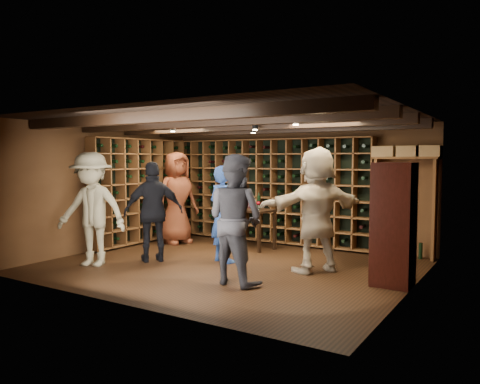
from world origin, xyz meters
The scene contains 13 objects.
ground centered at (0.00, 0.00, 0.00)m, with size 6.00×6.00×0.00m, color black.
room_shell centered at (0.00, 0.05, 2.42)m, with size 6.00×6.00×6.00m.
wine_rack_back centered at (-0.52, 2.33, 1.15)m, with size 4.65×0.30×2.20m.
wine_rack_left centered at (-2.83, 0.82, 1.15)m, with size 0.30×2.65×2.20m.
crate_shelf centered at (2.41, 2.32, 1.57)m, with size 1.20×0.32×2.07m.
display_cabinet centered at (2.71, 0.20, 0.86)m, with size 0.55×0.50×1.75m.
man_blue_shirt centered at (-0.23, 0.20, 0.86)m, with size 0.63×0.41×1.71m, color navy.
man_grey_suit centered at (0.72, -0.90, 0.95)m, with size 0.92×0.72×1.90m, color black.
guest_red_floral centered at (-2.14, 1.22, 0.99)m, with size 0.97×0.63×1.98m, color maroon.
guest_woman_black centered at (-1.31, -0.41, 0.89)m, with size 1.04×0.44×1.78m, color black.
guest_khaki centered at (-1.99, -1.21, 0.97)m, with size 1.26×0.72×1.94m, color #83795A.
guest_beige centered at (1.44, 0.41, 1.01)m, with size 1.88×0.60×2.03m, color tan.
tasting_table centered at (-0.52, 1.58, 0.73)m, with size 1.18×0.79×1.09m.
Camera 1 is at (4.37, -6.61, 1.82)m, focal length 35.00 mm.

